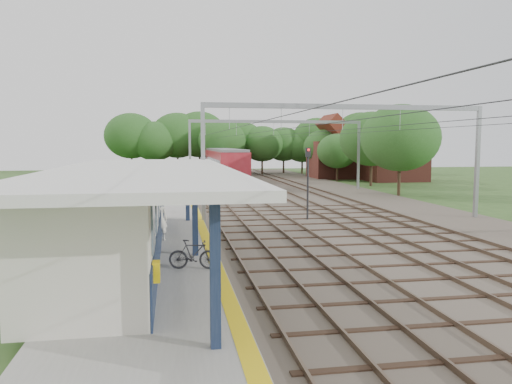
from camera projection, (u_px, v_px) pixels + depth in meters
ground at (408, 304)px, 14.60m from camera, size 160.00×160.00×0.00m
ballast_bed at (294, 196)px, 44.70m from camera, size 18.00×90.00×0.10m
platform at (159, 227)px, 27.07m from camera, size 5.00×52.00×0.35m
yellow_stripe at (200, 223)px, 27.43m from camera, size 0.45×52.00×0.01m
station_building at (118, 210)px, 19.79m from camera, size 3.41×18.00×3.40m
canopy at (145, 171)px, 18.84m from camera, size 6.40×20.00×3.44m
rail_tracks at (266, 195)px, 44.27m from camera, size 11.80×88.00×0.15m
catenary_system at (301, 133)px, 39.44m from camera, size 17.22×88.00×7.00m
tree_band at (247, 142)px, 70.82m from camera, size 31.72×30.88×8.82m
house_near at (394, 157)px, 62.96m from camera, size 7.00×6.12×7.89m
house_far at (340, 154)px, 67.99m from camera, size 8.00×6.12×8.66m
person at (160, 219)px, 22.38m from camera, size 0.71×0.47×1.92m
bicycle at (194, 254)px, 17.26m from camera, size 1.78×0.78×1.03m
train at (218, 162)px, 67.58m from camera, size 3.05×38.02×4.00m
signal_post at (308, 175)px, 30.08m from camera, size 0.33×0.28×4.45m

